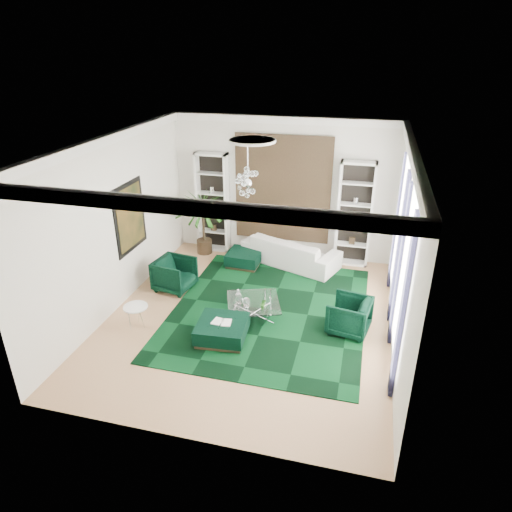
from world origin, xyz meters
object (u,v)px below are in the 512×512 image
(sofa, at_px, (291,251))
(armchair_left, at_px, (175,274))
(armchair_right, at_px, (349,315))
(ottoman_side, at_px, (244,258))
(side_table, at_px, (137,317))
(ottoman_front, at_px, (222,330))
(coffee_table, at_px, (253,309))
(palm, at_px, (203,214))

(sofa, distance_m, armchair_left, 3.22)
(sofa, xyz_separation_m, armchair_left, (-2.46, -2.08, 0.01))
(armchair_right, height_order, ottoman_side, armchair_right)
(ottoman_side, distance_m, side_table, 3.69)
(armchair_left, bearing_deg, armchair_right, -91.99)
(ottoman_front, height_order, side_table, side_table)
(sofa, relative_size, side_table, 5.13)
(coffee_table, xyz_separation_m, ottoman_front, (-0.40, -0.95, 0.00))
(armchair_right, bearing_deg, sofa, -138.07)
(side_table, height_order, palm, palm)
(armchair_left, distance_m, coffee_table, 2.29)
(coffee_table, relative_size, palm, 0.47)
(armchair_right, xyz_separation_m, palm, (-4.25, 2.97, 0.79))
(coffee_table, bearing_deg, side_table, -156.64)
(armchair_left, xyz_separation_m, armchair_right, (4.20, -0.79, -0.02))
(coffee_table, xyz_separation_m, side_table, (-2.27, -0.98, 0.05))
(sofa, relative_size, ottoman_side, 3.00)
(sofa, relative_size, armchair_right, 3.14)
(coffee_table, height_order, side_table, side_table)
(sofa, relative_size, coffee_table, 2.35)
(sofa, bearing_deg, armchair_right, 141.78)
(armchair_left, distance_m, armchair_right, 4.28)
(armchair_right, distance_m, coffee_table, 2.06)
(sofa, height_order, armchair_left, armchair_left)
(armchair_left, height_order, ottoman_side, armchair_left)
(sofa, bearing_deg, palm, 18.11)
(armchair_right, relative_size, palm, 0.35)
(ottoman_side, bearing_deg, ottoman_front, -81.85)
(armchair_left, bearing_deg, side_table, -175.26)
(coffee_table, height_order, palm, palm)
(coffee_table, relative_size, ottoman_front, 1.14)
(armchair_left, bearing_deg, sofa, -41.14)
(armchair_right, xyz_separation_m, coffee_table, (-2.05, 0.04, -0.19))
(sofa, bearing_deg, side_table, 76.43)
(sofa, height_order, ottoman_front, sofa)
(ottoman_front, distance_m, side_table, 1.87)
(ottoman_side, height_order, side_table, side_table)
(side_table, bearing_deg, armchair_right, 12.32)
(ottoman_front, bearing_deg, coffee_table, 67.02)
(sofa, xyz_separation_m, side_table, (-2.58, -3.81, -0.14))
(sofa, height_order, ottoman_side, sofa)
(armchair_left, bearing_deg, ottoman_front, -125.38)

